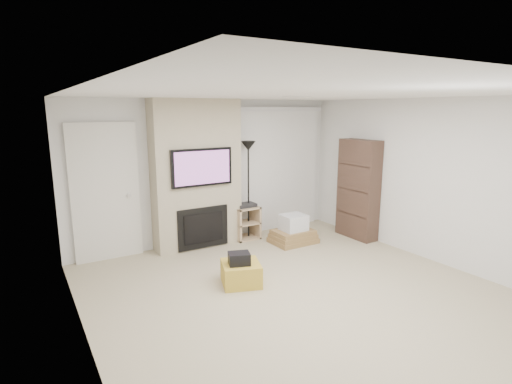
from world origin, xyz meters
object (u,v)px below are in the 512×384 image
ottoman (241,273)px  floor_lamp (248,162)px  box_stack (293,232)px  bookshelf (358,189)px  av_stand (246,220)px

ottoman → floor_lamp: floor_lamp is taller
box_stack → bookshelf: (1.20, -0.34, 0.71)m
ottoman → box_stack: box_stack is taller
floor_lamp → box_stack: bearing=-51.2°
floor_lamp → box_stack: 1.47m
ottoman → box_stack: (1.63, 1.02, 0.04)m
av_stand → bookshelf: (1.80, -0.98, 0.55)m
floor_lamp → bookshelf: 2.06m
floor_lamp → bookshelf: bookshelf is taller
av_stand → bookshelf: 2.12m
ottoman → av_stand: bearing=58.2°
box_stack → floor_lamp: bearing=128.8°
av_stand → box_stack: (0.60, -0.64, -0.15)m
ottoman → box_stack: size_ratio=0.66×
floor_lamp → bookshelf: bearing=-30.1°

